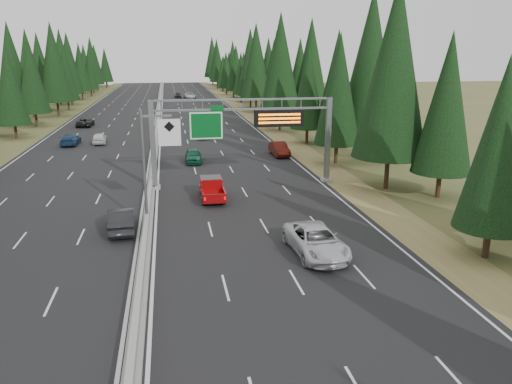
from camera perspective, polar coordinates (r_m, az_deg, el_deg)
road at (r=89.53m, az=-11.14°, el=7.74°), size 32.00×260.00×0.08m
shoulder_right at (r=90.95m, az=0.25°, el=8.14°), size 3.60×260.00×0.06m
shoulder_left at (r=91.62m, az=-22.41°, el=7.04°), size 3.60×260.00×0.06m
median_barrier at (r=89.48m, az=-11.15°, el=7.98°), size 0.70×260.00×0.85m
sign_gantry at (r=44.69m, az=-0.67°, el=7.29°), size 16.75×0.98×7.80m
hov_sign_pole at (r=34.45m, az=-11.75°, el=3.59°), size 2.80×0.50×8.00m
tree_row_right at (r=88.90m, az=3.23°, el=13.74°), size 11.78×243.05×18.50m
silver_minivan at (r=30.03m, az=6.86°, el=-5.56°), size 3.08×6.08×1.65m
red_pickup at (r=41.46m, az=-5.11°, el=0.57°), size 1.83×5.12×1.67m
car_ahead_green at (r=55.62m, az=-7.18°, el=4.15°), size 1.83×4.41×1.49m
car_ahead_dkred at (r=58.96m, az=2.67°, el=4.93°), size 1.77×4.79×1.56m
car_ahead_dkgrey at (r=72.33m, az=-6.18°, el=6.83°), size 2.47×5.56×1.59m
car_ahead_white at (r=138.30m, az=-7.57°, el=10.86°), size 3.02×5.71×1.53m
car_ahead_far at (r=141.40m, az=-8.91°, el=10.90°), size 1.86×4.38×1.48m
car_onc_near at (r=34.81m, az=-15.13°, el=-3.09°), size 1.99×4.87×1.57m
car_onc_blue at (r=70.29m, az=-20.44°, el=5.64°), size 2.14×5.03×1.45m
car_onc_white at (r=70.12m, az=-17.47°, el=5.89°), size 1.98×4.44×1.48m
car_onc_far at (r=88.05m, az=-18.93°, el=7.57°), size 2.52×5.18×1.42m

